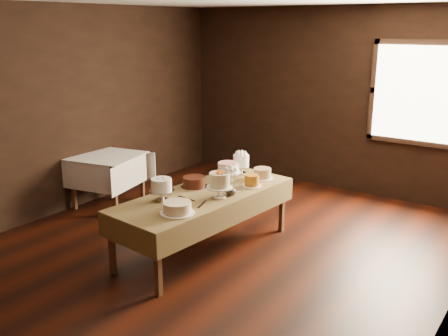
{
  "coord_description": "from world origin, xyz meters",
  "views": [
    {
      "loc": [
        3.17,
        -4.27,
        2.54
      ],
      "look_at": [
        0.0,
        0.2,
        0.95
      ],
      "focal_mm": 40.21,
      "sensor_mm": 36.0,
      "label": 1
    }
  ],
  "objects_px": {
    "cake_swirl": "(162,190)",
    "cake_server_a": "(189,199)",
    "display_table": "(205,198)",
    "cake_server_d": "(235,191)",
    "cake_meringue": "(241,165)",
    "cake_chocolate": "(194,182)",
    "cake_cream": "(177,208)",
    "cake_server_b": "(201,206)",
    "flower_vase": "(231,190)",
    "cake_speckled": "(262,174)",
    "cake_caramel": "(252,181)",
    "cake_flowers": "(219,187)",
    "side_table": "(107,161)",
    "cake_server_e": "(168,193)",
    "cake_lattice": "(228,173)",
    "cake_server_c": "(221,187)"
  },
  "relations": [
    {
      "from": "cake_cream",
      "to": "flower_vase",
      "type": "relative_size",
      "value": 3.28
    },
    {
      "from": "display_table",
      "to": "cake_server_c",
      "type": "distance_m",
      "value": 0.3
    },
    {
      "from": "cake_server_a",
      "to": "cake_server_d",
      "type": "relative_size",
      "value": 1.0
    },
    {
      "from": "cake_server_a",
      "to": "cake_server_d",
      "type": "bearing_deg",
      "value": 69.64
    },
    {
      "from": "flower_vase",
      "to": "display_table",
      "type": "bearing_deg",
      "value": -157.06
    },
    {
      "from": "display_table",
      "to": "cake_server_b",
      "type": "distance_m",
      "value": 0.41
    },
    {
      "from": "cake_server_d",
      "to": "cake_server_c",
      "type": "bearing_deg",
      "value": 140.38
    },
    {
      "from": "cake_server_d",
      "to": "cake_server_e",
      "type": "height_order",
      "value": "same"
    },
    {
      "from": "cake_swirl",
      "to": "cake_server_d",
      "type": "distance_m",
      "value": 0.86
    },
    {
      "from": "display_table",
      "to": "cake_meringue",
      "type": "bearing_deg",
      "value": 95.82
    },
    {
      "from": "cake_server_e",
      "to": "cake_cream",
      "type": "bearing_deg",
      "value": -6.58
    },
    {
      "from": "cake_server_c",
      "to": "cake_server_e",
      "type": "relative_size",
      "value": 1.0
    },
    {
      "from": "cake_server_a",
      "to": "cake_swirl",
      "type": "bearing_deg",
      "value": -135.74
    },
    {
      "from": "display_table",
      "to": "cake_speckled",
      "type": "distance_m",
      "value": 0.9
    },
    {
      "from": "side_table",
      "to": "cake_server_b",
      "type": "relative_size",
      "value": 4.35
    },
    {
      "from": "cake_meringue",
      "to": "cake_server_b",
      "type": "relative_size",
      "value": 1.1
    },
    {
      "from": "cake_lattice",
      "to": "cake_cream",
      "type": "relative_size",
      "value": 0.84
    },
    {
      "from": "display_table",
      "to": "cake_server_e",
      "type": "xyz_separation_m",
      "value": [
        -0.33,
        -0.23,
        0.05
      ]
    },
    {
      "from": "display_table",
      "to": "cake_cream",
      "type": "bearing_deg",
      "value": -76.56
    },
    {
      "from": "cake_cream",
      "to": "cake_server_d",
      "type": "bearing_deg",
      "value": 84.01
    },
    {
      "from": "cake_lattice",
      "to": "flower_vase",
      "type": "bearing_deg",
      "value": -52.0
    },
    {
      "from": "cake_chocolate",
      "to": "cake_server_b",
      "type": "distance_m",
      "value": 0.64
    },
    {
      "from": "cake_meringue",
      "to": "cake_speckled",
      "type": "xyz_separation_m",
      "value": [
        0.33,
        -0.02,
        -0.05
      ]
    },
    {
      "from": "cake_server_a",
      "to": "cake_caramel",
      "type": "bearing_deg",
      "value": 74.44
    },
    {
      "from": "display_table",
      "to": "cake_flowers",
      "type": "height_order",
      "value": "cake_flowers"
    },
    {
      "from": "display_table",
      "to": "cake_cream",
      "type": "height_order",
      "value": "cake_cream"
    },
    {
      "from": "cake_chocolate",
      "to": "cake_cream",
      "type": "distance_m",
      "value": 0.85
    },
    {
      "from": "cake_flowers",
      "to": "cake_server_a",
      "type": "xyz_separation_m",
      "value": [
        -0.22,
        -0.25,
        -0.12
      ]
    },
    {
      "from": "cake_caramel",
      "to": "cake_server_a",
      "type": "bearing_deg",
      "value": -111.05
    },
    {
      "from": "cake_server_c",
      "to": "cake_chocolate",
      "type": "bearing_deg",
      "value": 130.26
    },
    {
      "from": "cake_meringue",
      "to": "cake_chocolate",
      "type": "bearing_deg",
      "value": -100.48
    },
    {
      "from": "cake_speckled",
      "to": "flower_vase",
      "type": "relative_size",
      "value": 2.22
    },
    {
      "from": "cake_meringue",
      "to": "cake_server_a",
      "type": "bearing_deg",
      "value": -85.53
    },
    {
      "from": "side_table",
      "to": "cake_server_e",
      "type": "bearing_deg",
      "value": -20.48
    },
    {
      "from": "side_table",
      "to": "cake_server_e",
      "type": "distance_m",
      "value": 1.85
    },
    {
      "from": "cake_lattice",
      "to": "cake_cream",
      "type": "distance_m",
      "value": 1.21
    },
    {
      "from": "cake_cream",
      "to": "cake_server_b",
      "type": "xyz_separation_m",
      "value": [
        0.06,
        0.3,
        -0.05
      ]
    },
    {
      "from": "cake_server_a",
      "to": "cake_lattice",
      "type": "bearing_deg",
      "value": 99.2
    },
    {
      "from": "cake_flowers",
      "to": "cake_server_d",
      "type": "bearing_deg",
      "value": 84.32
    },
    {
      "from": "cake_server_b",
      "to": "cake_server_c",
      "type": "distance_m",
      "value": 0.67
    },
    {
      "from": "cake_caramel",
      "to": "cake_server_d",
      "type": "bearing_deg",
      "value": -100.89
    },
    {
      "from": "cake_swirl",
      "to": "cake_server_a",
      "type": "distance_m",
      "value": 0.32
    },
    {
      "from": "display_table",
      "to": "cake_cream",
      "type": "xyz_separation_m",
      "value": [
        0.16,
        -0.65,
        0.11
      ]
    },
    {
      "from": "cake_flowers",
      "to": "cake_speckled",
      "type": "bearing_deg",
      "value": 89.08
    },
    {
      "from": "cake_swirl",
      "to": "cake_cream",
      "type": "bearing_deg",
      "value": -27.26
    },
    {
      "from": "cake_server_d",
      "to": "side_table",
      "type": "bearing_deg",
      "value": 147.28
    },
    {
      "from": "cake_server_d",
      "to": "cake_speckled",
      "type": "bearing_deg",
      "value": 62.46
    },
    {
      "from": "cake_caramel",
      "to": "cake_server_e",
      "type": "height_order",
      "value": "cake_caramel"
    },
    {
      "from": "display_table",
      "to": "side_table",
      "type": "height_order",
      "value": "side_table"
    },
    {
      "from": "display_table",
      "to": "cake_server_d",
      "type": "bearing_deg",
      "value": 44.95
    }
  ]
}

